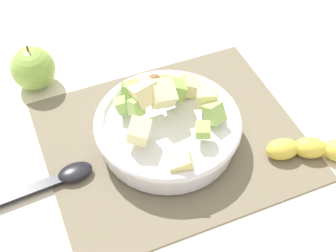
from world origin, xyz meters
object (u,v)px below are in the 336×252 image
banana_whole (310,149)px  serving_spoon (49,182)px  whole_apple (33,68)px  salad_bowl (168,126)px

banana_whole → serving_spoon: bearing=165.8°
whole_apple → banana_whole: 0.51m
salad_bowl → banana_whole: salad_bowl is taller
serving_spoon → whole_apple: (0.03, 0.24, 0.03)m
salad_bowl → serving_spoon: size_ratio=1.14×
serving_spoon → banana_whole: banana_whole is taller
serving_spoon → whole_apple: bearing=82.4°
salad_bowl → serving_spoon: 0.21m
serving_spoon → whole_apple: 0.24m
salad_bowl → serving_spoon: (-0.21, -0.01, -0.03)m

